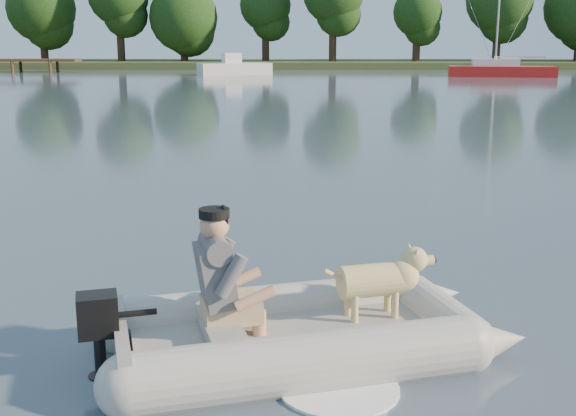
{
  "coord_description": "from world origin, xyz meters",
  "views": [
    {
      "loc": [
        0.22,
        -6.52,
        2.7
      ],
      "look_at": [
        0.15,
        1.74,
        0.75
      ],
      "focal_mm": 45.0,
      "sensor_mm": 36.0,
      "label": 1
    }
  ],
  "objects_px": {
    "dinghy": "(302,286)",
    "man": "(218,271)",
    "dog": "(372,286)",
    "sailboat": "(500,70)",
    "motorboat": "(234,60)"
  },
  "relations": [
    {
      "from": "dog",
      "to": "sailboat",
      "type": "height_order",
      "value": "sailboat"
    },
    {
      "from": "man",
      "to": "sailboat",
      "type": "relative_size",
      "value": 0.11
    },
    {
      "from": "man",
      "to": "sailboat",
      "type": "bearing_deg",
      "value": 55.82
    },
    {
      "from": "motorboat",
      "to": "sailboat",
      "type": "distance_m",
      "value": 19.27
    },
    {
      "from": "dinghy",
      "to": "dog",
      "type": "distance_m",
      "value": 0.68
    },
    {
      "from": "dog",
      "to": "dinghy",
      "type": "bearing_deg",
      "value": -175.43
    },
    {
      "from": "dinghy",
      "to": "man",
      "type": "relative_size",
      "value": 4.44
    },
    {
      "from": "dog",
      "to": "motorboat",
      "type": "relative_size",
      "value": 0.17
    },
    {
      "from": "man",
      "to": "motorboat",
      "type": "relative_size",
      "value": 0.2
    },
    {
      "from": "dinghy",
      "to": "dog",
      "type": "bearing_deg",
      "value": 4.57
    },
    {
      "from": "dinghy",
      "to": "motorboat",
      "type": "xyz_separation_m",
      "value": [
        -4.52,
        48.81,
        0.45
      ]
    },
    {
      "from": "sailboat",
      "to": "dinghy",
      "type": "bearing_deg",
      "value": -97.53
    },
    {
      "from": "dog",
      "to": "sailboat",
      "type": "xyz_separation_m",
      "value": [
        13.94,
        45.97,
        -0.09
      ]
    },
    {
      "from": "dinghy",
      "to": "sailboat",
      "type": "relative_size",
      "value": 0.49
    },
    {
      "from": "dog",
      "to": "motorboat",
      "type": "height_order",
      "value": "motorboat"
    }
  ]
}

